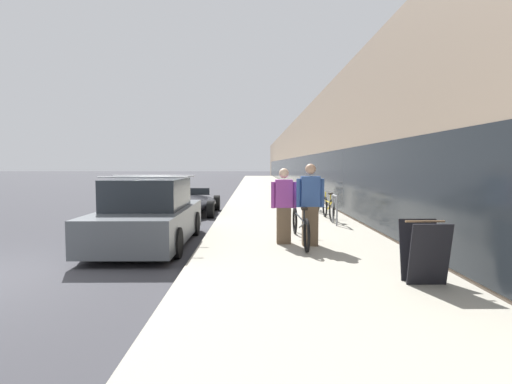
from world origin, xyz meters
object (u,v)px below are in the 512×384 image
at_px(sandwich_board_sign, 424,251).
at_px(cruiser_bike_nearest, 328,208).
at_px(cruiser_bike_farthest, 312,195).
at_px(parked_sedan_curbside, 149,215).
at_px(person_rider, 310,205).
at_px(bike_rack_hoop, 335,206).
at_px(person_bystander, 284,206).
at_px(cruiser_bike_middle, 315,200).
at_px(tandem_bicycle, 300,226).
at_px(vintage_roadster_curbside, 191,203).

bearing_deg(sandwich_board_sign, cruiser_bike_nearest, 90.78).
relative_size(cruiser_bike_farthest, parked_sedan_curbside, 0.42).
height_order(person_rider, bike_rack_hoop, person_rider).
height_order(person_rider, parked_sedan_curbside, person_rider).
height_order(person_bystander, cruiser_bike_farthest, person_bystander).
bearing_deg(person_rider, bike_rack_hoop, 69.01).
distance_m(bike_rack_hoop, cruiser_bike_middle, 3.43).
bearing_deg(tandem_bicycle, parked_sedan_curbside, 176.10).
bearing_deg(cruiser_bike_middle, vintage_roadster_curbside, -179.62).
xyz_separation_m(sandwich_board_sign, parked_sedan_curbside, (-4.74, 3.25, 0.11)).
bearing_deg(tandem_bicycle, sandwich_board_sign, -65.08).
relative_size(person_rider, parked_sedan_curbside, 0.41).
bearing_deg(cruiser_bike_nearest, person_bystander, -113.79).
relative_size(tandem_bicycle, bike_rack_hoop, 3.29).
distance_m(cruiser_bike_farthest, vintage_roadster_curbside, 5.34).
bearing_deg(tandem_bicycle, person_rider, -66.13).
bearing_deg(vintage_roadster_curbside, tandem_bicycle, -61.16).
xyz_separation_m(cruiser_bike_nearest, parked_sedan_curbside, (-4.65, -3.45, 0.20)).
height_order(bike_rack_hoop, cruiser_bike_middle, cruiser_bike_middle).
bearing_deg(vintage_roadster_curbside, sandwich_board_sign, -62.45).
relative_size(cruiser_bike_farthest, vintage_roadster_curbside, 0.43).
distance_m(person_bystander, cruiser_bike_farthest, 8.66).
relative_size(bike_rack_hoop, vintage_roadster_curbside, 0.21).
relative_size(person_rider, bike_rack_hoop, 2.02).
distance_m(bike_rack_hoop, vintage_roadster_curbside, 5.71).
bearing_deg(person_bystander, bike_rack_hoop, 58.55).
bearing_deg(cruiser_bike_nearest, tandem_bicycle, -109.64).
height_order(sandwich_board_sign, parked_sedan_curbside, parked_sedan_curbside).
relative_size(person_bystander, bike_rack_hoop, 1.91).
distance_m(person_bystander, vintage_roadster_curbside, 6.79).
height_order(person_bystander, sandwich_board_sign, person_bystander).
xyz_separation_m(cruiser_bike_nearest, cruiser_bike_farthest, (0.20, 4.62, 0.04)).
xyz_separation_m(person_bystander, vintage_roadster_curbside, (-2.92, 6.11, -0.53)).
xyz_separation_m(bike_rack_hoop, cruiser_bike_middle, (-0.02, 3.43, -0.13)).
bearing_deg(sandwich_board_sign, parked_sedan_curbside, 145.58).
xyz_separation_m(sandwich_board_sign, vintage_roadster_curbside, (-4.69, 8.99, -0.17)).
relative_size(cruiser_bike_nearest, sandwich_board_sign, 1.97).
relative_size(bike_rack_hoop, cruiser_bike_nearest, 0.48).
xyz_separation_m(bike_rack_hoop, vintage_roadster_curbside, (-4.58, 3.40, -0.23)).
distance_m(sandwich_board_sign, parked_sedan_curbside, 5.75).
height_order(tandem_bicycle, sandwich_board_sign, sandwich_board_sign).
relative_size(tandem_bicycle, person_bystander, 1.73).
distance_m(person_rider, cruiser_bike_nearest, 4.23).
height_order(cruiser_bike_middle, vintage_roadster_curbside, cruiser_bike_middle).
relative_size(person_bystander, cruiser_bike_farthest, 0.92).
bearing_deg(person_rider, vintage_roadster_curbside, 118.56).
relative_size(cruiser_bike_middle, sandwich_board_sign, 2.04).
bearing_deg(cruiser_bike_nearest, person_rider, -105.89).
height_order(cruiser_bike_middle, cruiser_bike_farthest, cruiser_bike_farthest).
bearing_deg(person_bystander, sandwich_board_sign, -58.35).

